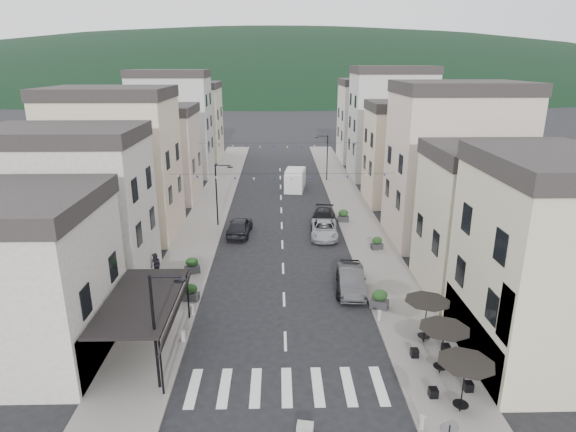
{
  "coord_description": "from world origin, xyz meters",
  "views": [
    {
      "loc": [
        -0.38,
        -17.58,
        15.01
      ],
      "look_at": [
        0.42,
        18.13,
        3.5
      ],
      "focal_mm": 30.0,
      "sensor_mm": 36.0,
      "label": 1
    }
  ],
  "objects_px": {
    "parked_car_d": "(324,219)",
    "delivery_van": "(295,179)",
    "parked_car_b": "(351,280)",
    "parked_car_e": "(239,226)",
    "parked_car_a": "(351,278)",
    "pedestrian_a": "(170,288)",
    "parked_car_c": "(324,229)",
    "pedestrian_b": "(156,265)"
  },
  "relations": [
    {
      "from": "parked_car_b",
      "to": "delivery_van",
      "type": "distance_m",
      "value": 27.89
    },
    {
      "from": "pedestrian_a",
      "to": "pedestrian_b",
      "type": "bearing_deg",
      "value": 128.17
    },
    {
      "from": "parked_car_e",
      "to": "pedestrian_b",
      "type": "xyz_separation_m",
      "value": [
        -5.35,
        -9.04,
        0.18
      ]
    },
    {
      "from": "parked_car_b",
      "to": "parked_car_e",
      "type": "distance_m",
      "value": 14.2
    },
    {
      "from": "parked_car_a",
      "to": "parked_car_b",
      "type": "height_order",
      "value": "parked_car_a"
    },
    {
      "from": "parked_car_a",
      "to": "parked_car_e",
      "type": "relative_size",
      "value": 1.01
    },
    {
      "from": "parked_car_b",
      "to": "pedestrian_a",
      "type": "xyz_separation_m",
      "value": [
        -11.96,
        -1.38,
        0.23
      ]
    },
    {
      "from": "delivery_van",
      "to": "pedestrian_a",
      "type": "height_order",
      "value": "delivery_van"
    },
    {
      "from": "delivery_van",
      "to": "parked_car_e",
      "type": "bearing_deg",
      "value": -101.32
    },
    {
      "from": "parked_car_b",
      "to": "parked_car_e",
      "type": "bearing_deg",
      "value": 130.2
    },
    {
      "from": "parked_car_e",
      "to": "pedestrian_b",
      "type": "bearing_deg",
      "value": 63.68
    },
    {
      "from": "pedestrian_a",
      "to": "parked_car_e",
      "type": "bearing_deg",
      "value": 86.8
    },
    {
      "from": "parked_car_e",
      "to": "delivery_van",
      "type": "xyz_separation_m",
      "value": [
        5.63,
        16.32,
        0.44
      ]
    },
    {
      "from": "parked_car_c",
      "to": "parked_car_e",
      "type": "height_order",
      "value": "parked_car_e"
    },
    {
      "from": "parked_car_d",
      "to": "delivery_van",
      "type": "height_order",
      "value": "delivery_van"
    },
    {
      "from": "parked_car_a",
      "to": "delivery_van",
      "type": "height_order",
      "value": "delivery_van"
    },
    {
      "from": "parked_car_b",
      "to": "parked_car_d",
      "type": "distance_m",
      "value": 13.69
    },
    {
      "from": "delivery_van",
      "to": "pedestrian_b",
      "type": "height_order",
      "value": "delivery_van"
    },
    {
      "from": "delivery_van",
      "to": "pedestrian_b",
      "type": "xyz_separation_m",
      "value": [
        -10.99,
        -25.36,
        -0.26
      ]
    },
    {
      "from": "parked_car_c",
      "to": "parked_car_e",
      "type": "distance_m",
      "value": 7.64
    },
    {
      "from": "parked_car_c",
      "to": "pedestrian_b",
      "type": "distance_m",
      "value": 15.45
    },
    {
      "from": "parked_car_a",
      "to": "delivery_van",
      "type": "bearing_deg",
      "value": 102.68
    },
    {
      "from": "pedestrian_a",
      "to": "parked_car_b",
      "type": "bearing_deg",
      "value": 18.77
    },
    {
      "from": "parked_car_c",
      "to": "pedestrian_a",
      "type": "height_order",
      "value": "pedestrian_a"
    },
    {
      "from": "delivery_van",
      "to": "pedestrian_b",
      "type": "relative_size",
      "value": 3.18
    },
    {
      "from": "delivery_van",
      "to": "pedestrian_a",
      "type": "bearing_deg",
      "value": -99.74
    },
    {
      "from": "parked_car_d",
      "to": "parked_car_e",
      "type": "xyz_separation_m",
      "value": [
        -7.83,
        -2.26,
        0.08
      ]
    },
    {
      "from": "parked_car_e",
      "to": "pedestrian_a",
      "type": "height_order",
      "value": "pedestrian_a"
    },
    {
      "from": "parked_car_b",
      "to": "parked_car_c",
      "type": "distance_m",
      "value": 10.8
    },
    {
      "from": "delivery_van",
      "to": "parked_car_a",
      "type": "bearing_deg",
      "value": -76.43
    },
    {
      "from": "parked_car_a",
      "to": "parked_car_d",
      "type": "height_order",
      "value": "parked_car_a"
    },
    {
      "from": "parked_car_c",
      "to": "pedestrian_b",
      "type": "bearing_deg",
      "value": -143.22
    },
    {
      "from": "parked_car_a",
      "to": "parked_car_b",
      "type": "bearing_deg",
      "value": -84.54
    },
    {
      "from": "delivery_van",
      "to": "pedestrian_b",
      "type": "bearing_deg",
      "value": -105.71
    },
    {
      "from": "parked_car_e",
      "to": "pedestrian_a",
      "type": "xyz_separation_m",
      "value": [
        -3.52,
        -12.8,
        0.19
      ]
    },
    {
      "from": "parked_car_a",
      "to": "delivery_van",
      "type": "distance_m",
      "value": 27.57
    },
    {
      "from": "parked_car_c",
      "to": "pedestrian_b",
      "type": "relative_size",
      "value": 2.85
    },
    {
      "from": "pedestrian_b",
      "to": "parked_car_a",
      "type": "bearing_deg",
      "value": 25.38
    },
    {
      "from": "parked_car_c",
      "to": "delivery_van",
      "type": "relative_size",
      "value": 0.9
    },
    {
      "from": "parked_car_e",
      "to": "delivery_van",
      "type": "distance_m",
      "value": 17.27
    },
    {
      "from": "pedestrian_a",
      "to": "parked_car_c",
      "type": "bearing_deg",
      "value": 59.68
    },
    {
      "from": "parked_car_c",
      "to": "parked_car_d",
      "type": "height_order",
      "value": "parked_car_d"
    }
  ]
}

